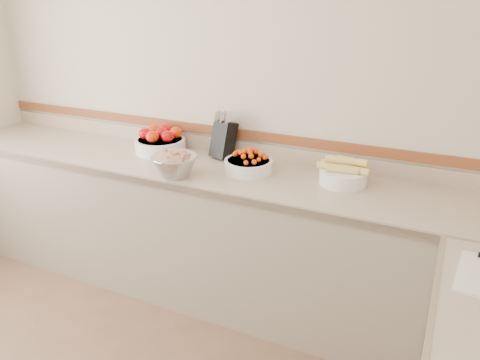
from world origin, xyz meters
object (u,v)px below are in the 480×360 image
at_px(tomato_bowl, 160,142).
at_px(knife_block, 223,139).
at_px(corn_bowl, 343,174).
at_px(rhubarb_bowl, 175,163).
at_px(cherry_tomato_bowl, 249,163).

bearing_deg(tomato_bowl, knife_block, 9.96).
xyz_separation_m(knife_block, corn_bowl, (0.83, -0.12, -0.07)).
distance_m(knife_block, rhubarb_bowl, 0.45).
distance_m(tomato_bowl, cherry_tomato_bowl, 0.71).
bearing_deg(corn_bowl, knife_block, 171.76).
bearing_deg(tomato_bowl, cherry_tomato_bowl, -7.88).
relative_size(knife_block, cherry_tomato_bowl, 1.08).
distance_m(tomato_bowl, rhubarb_bowl, 0.49).
distance_m(knife_block, tomato_bowl, 0.46).
bearing_deg(tomato_bowl, corn_bowl, -1.86).
bearing_deg(cherry_tomato_bowl, knife_block, 145.99).
height_order(tomato_bowl, corn_bowl, tomato_bowl).
bearing_deg(cherry_tomato_bowl, tomato_bowl, 172.12).
bearing_deg(rhubarb_bowl, cherry_tomato_bowl, 34.75).
height_order(cherry_tomato_bowl, corn_bowl, corn_bowl).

